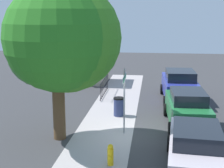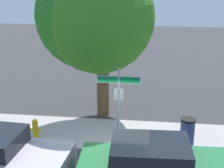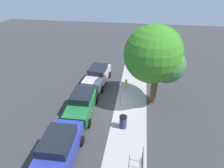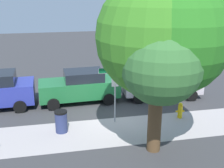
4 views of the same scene
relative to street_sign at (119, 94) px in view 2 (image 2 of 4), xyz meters
The scene contains 6 objects.
ground_plane 2.05m from the street_sign, 110.36° to the right, with size 60.00×60.00×0.00m, color #38383A.
sidewalk_strip 2.87m from the street_sign, 25.89° to the left, with size 24.00×2.60×0.00m, color #AAA1A0.
street_sign is the anchor object (origin of this frame).
shade_tree 3.52m from the street_sign, 115.89° to the left, with size 4.76×4.72×6.51m.
fire_hydrant 3.57m from the street_sign, behind, with size 0.42×0.22×0.78m.
trash_bin 2.95m from the street_sign, 11.36° to the left, with size 0.55×0.55×0.98m.
Camera 2 is at (1.19, -9.98, 5.87)m, focal length 51.86 mm.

